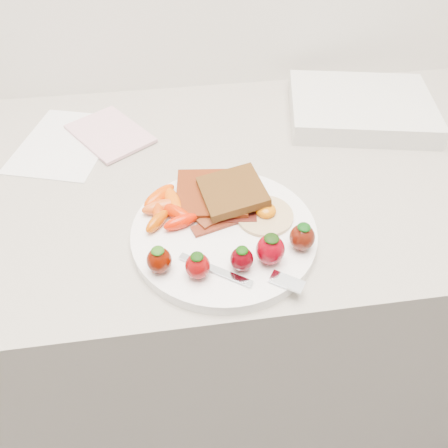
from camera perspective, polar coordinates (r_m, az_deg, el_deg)
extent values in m
cube|color=gray|center=(1.10, -1.26, -11.71)|extent=(2.00, 0.60, 0.90)
cylinder|color=white|center=(0.64, 0.00, -1.19)|extent=(0.27, 0.27, 0.02)
cube|color=#4F1E0D|center=(0.68, -1.65, 3.90)|extent=(0.12, 0.12, 0.01)
cube|color=#40280B|center=(0.66, 1.12, 4.27)|extent=(0.11, 0.10, 0.02)
cylinder|color=beige|center=(0.65, 5.33, 1.10)|extent=(0.10, 0.10, 0.01)
ellipsoid|color=#D26903|center=(0.65, 5.49, 1.78)|extent=(0.04, 0.04, 0.02)
cube|color=#500506|center=(0.64, -0.68, 0.01)|extent=(0.08, 0.04, 0.00)
cube|color=black|center=(0.64, 0.64, 0.79)|extent=(0.08, 0.03, 0.00)
cube|color=#501F0E|center=(0.65, -0.19, 1.46)|extent=(0.08, 0.06, 0.00)
ellipsoid|color=#D55117|center=(0.66, -8.10, 2.28)|extent=(0.06, 0.03, 0.02)
ellipsoid|color=#BE2200|center=(0.65, -6.24, 1.49)|extent=(0.06, 0.05, 0.02)
ellipsoid|color=#BA4700|center=(0.64, -8.70, 0.37)|extent=(0.04, 0.05, 0.02)
ellipsoid|color=#E25604|center=(0.67, -6.75, 3.07)|extent=(0.04, 0.07, 0.02)
ellipsoid|color=#D94000|center=(0.68, -8.44, 3.65)|extent=(0.06, 0.06, 0.02)
ellipsoid|color=red|center=(0.63, -5.67, 0.29)|extent=(0.06, 0.03, 0.02)
ellipsoid|color=#C73C06|center=(0.65, -8.56, 1.89)|extent=(0.02, 0.05, 0.02)
ellipsoid|color=#4B0A00|center=(0.58, -8.46, -4.71)|extent=(0.03, 0.03, 0.04)
ellipsoid|color=#1F500E|center=(0.56, -8.67, -3.47)|extent=(0.02, 0.02, 0.01)
ellipsoid|color=maroon|center=(0.56, -3.46, -5.50)|extent=(0.03, 0.03, 0.04)
ellipsoid|color=black|center=(0.55, -3.55, -4.27)|extent=(0.02, 0.02, 0.01)
ellipsoid|color=#480006|center=(0.57, 2.33, -4.61)|extent=(0.03, 0.03, 0.03)
ellipsoid|color=#0D3A05|center=(0.56, 2.38, -3.45)|extent=(0.02, 0.02, 0.01)
ellipsoid|color=#77000B|center=(0.58, 6.06, -3.35)|extent=(0.04, 0.04, 0.04)
ellipsoid|color=black|center=(0.56, 6.23, -1.89)|extent=(0.02, 0.02, 0.01)
ellipsoid|color=#481007|center=(0.60, 10.17, -1.73)|extent=(0.04, 0.04, 0.04)
ellipsoid|color=#083809|center=(0.59, 10.41, -0.41)|extent=(0.02, 0.02, 0.01)
cube|color=silver|center=(0.58, -1.14, -5.98)|extent=(0.09, 0.07, 0.00)
cube|color=silver|center=(0.57, 8.23, -7.47)|extent=(0.05, 0.04, 0.00)
cube|color=white|center=(0.87, -20.02, 9.91)|extent=(0.21, 0.24, 0.00)
cube|color=#DBA7B3|center=(0.87, -14.69, 11.37)|extent=(0.18, 0.19, 0.01)
cube|color=silver|center=(0.93, 17.38, 14.32)|extent=(0.31, 0.27, 0.04)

